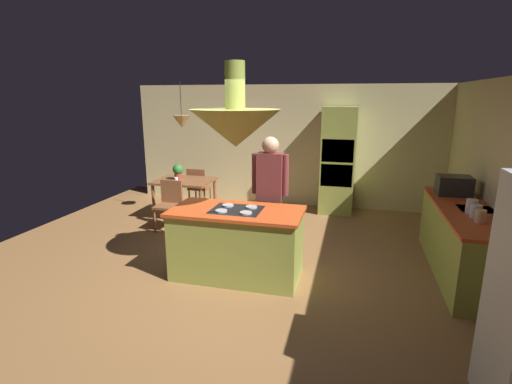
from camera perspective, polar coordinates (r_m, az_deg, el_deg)
name	(u,v)px	position (r m, az deg, el deg)	size (l,w,h in m)	color
ground	(242,269)	(5.36, -2.15, -11.40)	(8.16, 8.16, 0.00)	olive
wall_back	(287,146)	(8.26, 4.67, 6.90)	(6.80, 0.10, 2.55)	beige
wall_right	(512,186)	(5.45, 34.00, 0.78)	(0.10, 7.20, 2.55)	beige
kitchen_island	(237,243)	(5.00, -2.86, -7.60)	(1.69, 0.86, 0.93)	#939E42
counter_run_right	(461,241)	(5.73, 28.39, -6.42)	(0.73, 2.41, 0.91)	#939E42
oven_tower	(338,161)	(7.78, 12.14, 4.57)	(0.66, 0.62, 2.12)	#939E42
dining_table	(185,185)	(7.41, -10.63, 1.00)	(1.07, 0.85, 0.76)	brown
person_at_island	(270,189)	(5.40, 2.11, 0.39)	(0.53, 0.24, 1.77)	tan
range_hood	(235,126)	(4.66, -3.09, 9.85)	(1.10, 1.10, 1.00)	#939E42
pendant_light_over_table	(182,121)	(7.24, -11.07, 10.34)	(0.32, 0.32, 0.82)	#E0B266
chair_facing_island	(169,202)	(6.89, -12.83, -1.41)	(0.40, 0.40, 0.87)	brown
chair_by_back_wall	(198,186)	(8.02, -8.65, 0.96)	(0.40, 0.40, 0.87)	brown
potted_plant_on_table	(178,171)	(7.40, -11.59, 3.10)	(0.20, 0.20, 0.30)	#99382D
cup_on_table	(176,180)	(7.22, -11.88, 1.81)	(0.07, 0.07, 0.09)	white
canister_flour	(481,216)	(5.03, 30.57, -3.14)	(0.11, 0.11, 0.15)	#E0B78C
canister_sugar	(476,211)	(5.20, 30.06, -2.52)	(0.13, 0.13, 0.16)	silver
canister_tea	(472,206)	(5.36, 29.58, -1.90)	(0.13, 0.13, 0.18)	silver
microwave_on_counter	(454,186)	(6.24, 27.51, 0.87)	(0.46, 0.36, 0.28)	#232326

